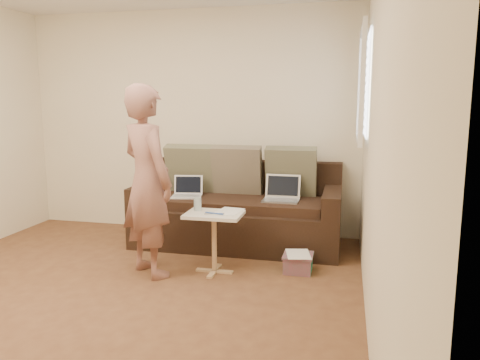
{
  "coord_description": "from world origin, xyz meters",
  "views": [
    {
      "loc": [
        1.82,
        -3.03,
        1.55
      ],
      "look_at": [
        0.8,
        1.4,
        0.78
      ],
      "focal_mm": 34.79,
      "sensor_mm": 36.0,
      "label": 1
    }
  ],
  "objects_px": {
    "sofa": "(238,206)",
    "striped_box": "(298,263)",
    "laptop_silver": "(281,201)",
    "person": "(147,181)",
    "side_table": "(214,243)",
    "drinking_glass": "(198,204)",
    "laptop_white": "(187,197)"
  },
  "relations": [
    {
      "from": "laptop_white",
      "to": "striped_box",
      "type": "distance_m",
      "value": 1.48
    },
    {
      "from": "striped_box",
      "to": "drinking_glass",
      "type": "bearing_deg",
      "value": -172.29
    },
    {
      "from": "sofa",
      "to": "laptop_silver",
      "type": "height_order",
      "value": "sofa"
    },
    {
      "from": "laptop_white",
      "to": "drinking_glass",
      "type": "height_order",
      "value": "drinking_glass"
    },
    {
      "from": "side_table",
      "to": "striped_box",
      "type": "distance_m",
      "value": 0.79
    },
    {
      "from": "laptop_silver",
      "to": "laptop_white",
      "type": "bearing_deg",
      "value": -177.56
    },
    {
      "from": "side_table",
      "to": "striped_box",
      "type": "height_order",
      "value": "side_table"
    },
    {
      "from": "side_table",
      "to": "sofa",
      "type": "bearing_deg",
      "value": 89.29
    },
    {
      "from": "laptop_white",
      "to": "side_table",
      "type": "bearing_deg",
      "value": -65.6
    },
    {
      "from": "laptop_silver",
      "to": "person",
      "type": "relative_size",
      "value": 0.22
    },
    {
      "from": "person",
      "to": "striped_box",
      "type": "bearing_deg",
      "value": -129.86
    },
    {
      "from": "drinking_glass",
      "to": "striped_box",
      "type": "xyz_separation_m",
      "value": [
        0.92,
        0.12,
        -0.53
      ]
    },
    {
      "from": "side_table",
      "to": "laptop_white",
      "type": "bearing_deg",
      "value": 124.43
    },
    {
      "from": "laptop_white",
      "to": "side_table",
      "type": "relative_size",
      "value": 0.56
    },
    {
      "from": "laptop_silver",
      "to": "drinking_glass",
      "type": "xyz_separation_m",
      "value": [
        -0.66,
        -0.75,
        0.1
      ]
    },
    {
      "from": "sofa",
      "to": "person",
      "type": "xyz_separation_m",
      "value": [
        -0.58,
        -1.04,
        0.43
      ]
    },
    {
      "from": "drinking_glass",
      "to": "side_table",
      "type": "bearing_deg",
      "value": -19.12
    },
    {
      "from": "laptop_silver",
      "to": "drinking_glass",
      "type": "relative_size",
      "value": 3.12
    },
    {
      "from": "laptop_silver",
      "to": "drinking_glass",
      "type": "height_order",
      "value": "drinking_glass"
    },
    {
      "from": "laptop_white",
      "to": "striped_box",
      "type": "relative_size",
      "value": 1.17
    },
    {
      "from": "person",
      "to": "laptop_silver",
      "type": "bearing_deg",
      "value": -101.85
    },
    {
      "from": "laptop_white",
      "to": "person",
      "type": "distance_m",
      "value": 0.99
    },
    {
      "from": "sofa",
      "to": "drinking_glass",
      "type": "distance_m",
      "value": 0.87
    },
    {
      "from": "laptop_silver",
      "to": "side_table",
      "type": "xyz_separation_m",
      "value": [
        -0.49,
        -0.81,
        -0.24
      ]
    },
    {
      "from": "person",
      "to": "laptop_white",
      "type": "bearing_deg",
      "value": -56.12
    },
    {
      "from": "sofa",
      "to": "striped_box",
      "type": "height_order",
      "value": "sofa"
    },
    {
      "from": "sofa",
      "to": "laptop_silver",
      "type": "xyz_separation_m",
      "value": [
        0.48,
        -0.08,
        0.1
      ]
    },
    {
      "from": "drinking_glass",
      "to": "striped_box",
      "type": "distance_m",
      "value": 1.07
    },
    {
      "from": "drinking_glass",
      "to": "person",
      "type": "bearing_deg",
      "value": -151.48
    },
    {
      "from": "sofa",
      "to": "striped_box",
      "type": "distance_m",
      "value": 1.07
    },
    {
      "from": "person",
      "to": "drinking_glass",
      "type": "height_order",
      "value": "person"
    },
    {
      "from": "sofa",
      "to": "drinking_glass",
      "type": "bearing_deg",
      "value": -102.5
    }
  ]
}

